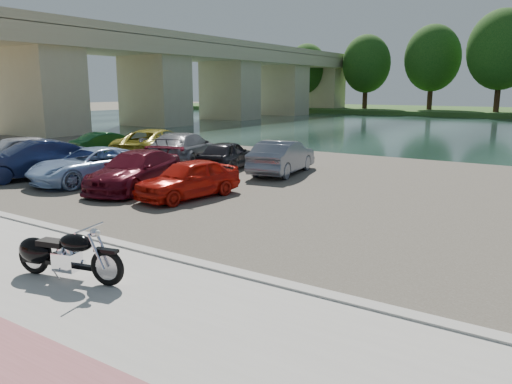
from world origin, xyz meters
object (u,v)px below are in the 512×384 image
car_0 (15,153)px  car_1 (33,160)px  car_2 (91,165)px  motorcycle (59,254)px

car_0 → car_1: 2.72m
car_0 → car_2: bearing=11.0°
car_1 → car_2: size_ratio=0.96×
car_1 → car_2: 2.65m
motorcycle → car_1: 11.83m
motorcycle → car_2: car_2 is taller
motorcycle → car_2: (-7.63, 6.78, 0.13)m
car_2 → car_0: bearing=-172.9°
car_0 → car_2: size_ratio=0.94×
motorcycle → car_2: bearing=125.3°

